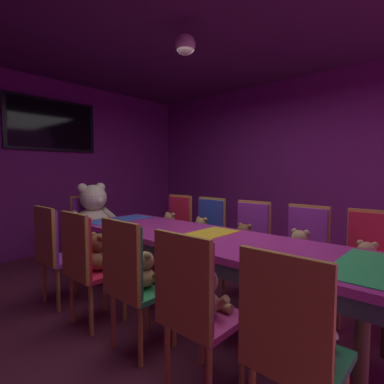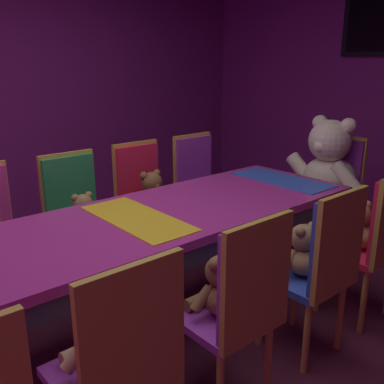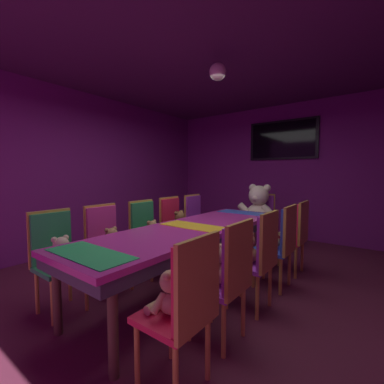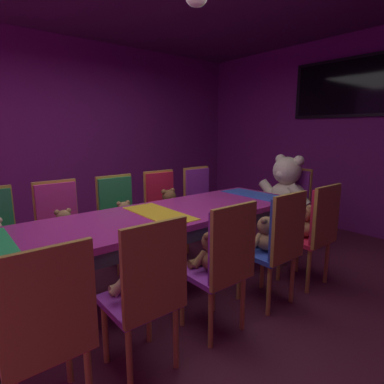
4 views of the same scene
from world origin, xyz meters
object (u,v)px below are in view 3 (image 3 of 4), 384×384
object	(u,v)px
teddy_left_1	(112,241)
chair_right_0	(188,299)
chair_right_3	(283,239)
chair_left_2	(145,229)
teddy_right_3	(270,238)
chair_left_3	(173,222)
teddy_left_3	(180,223)
teddy_right_1	(214,267)
teddy_right_2	(247,250)
throne_chair	(262,215)
chair_left_4	(196,217)
teddy_left_2	(153,232)
teddy_right_4	(286,229)
chair_left_0	(54,250)
chair_right_4	(297,230)
chair_right_2	(261,251)
teddy_left_0	(62,254)
chair_left_1	(105,238)
teddy_right_0	(170,294)
chair_right_1	(230,270)
king_teddy_bear	(258,207)
wall_tv	(282,140)
pendant_light	(218,72)
banquet_table	(193,233)

from	to	relation	value
teddy_left_1	chair_right_0	distance (m)	1.64
chair_right_3	chair_left_2	bearing A→B (deg)	20.38
teddy_right_3	chair_left_3	bearing A→B (deg)	0.63
teddy_left_3	teddy_right_1	bearing A→B (deg)	-41.47
teddy_right_2	throne_chair	distance (m)	2.19
teddy_right_2	chair_left_4	bearing A→B (deg)	-38.20
teddy_left_1	teddy_left_2	xyz separation A→B (m)	(0.02, 0.61, -0.00)
chair_right_0	teddy_right_4	xyz separation A→B (m)	(-0.15, 2.35, -0.01)
chair_left_0	teddy_left_3	world-z (taller)	chair_left_0
chair_right_4	chair_left_4	bearing A→B (deg)	-0.39
chair_right_2	chair_right_3	size ratio (longest dim) A/B	1.00
teddy_left_0	teddy_left_1	bearing A→B (deg)	91.03
teddy_left_0	chair_left_1	distance (m)	0.59
chair_right_0	chair_left_4	bearing A→B (deg)	-54.54
chair_right_2	teddy_right_3	world-z (taller)	chair_right_2
teddy_left_3	chair_right_4	size ratio (longest dim) A/B	0.36
chair_right_3	teddy_left_0	bearing A→B (deg)	49.82
teddy_right_2	teddy_left_3	bearing A→B (deg)	-23.64
chair_right_0	teddy_left_2	bearing A→B (deg)	-37.82
teddy_right_0	throne_chair	distance (m)	3.32
teddy_left_1	teddy_left_2	world-z (taller)	teddy_left_1
teddy_left_3	chair_right_0	distance (m)	2.34
chair_right_1	chair_right_4	world-z (taller)	same
teddy_right_0	chair_right_4	bearing A→B (deg)	-93.48
teddy_right_0	chair_right_1	xyz separation A→B (m)	(0.13, 0.56, 0.01)
chair_left_4	king_teddy_bear	xyz separation A→B (m)	(0.84, 0.71, 0.16)
teddy_right_0	wall_tv	xyz separation A→B (m)	(-0.70, 4.28, 1.47)
pendant_light	chair_left_3	bearing A→B (deg)	164.24
chair_left_0	teddy_right_3	distance (m)	2.35
teddy_left_2	chair_right_4	size ratio (longest dim) A/B	0.30
chair_right_4	teddy_right_4	distance (m)	0.15
chair_left_3	pendant_light	size ratio (longest dim) A/B	4.92
teddy_left_1	chair_left_4	distance (m)	1.81
teddy_right_0	chair_left_1	bearing A→B (deg)	-20.06
teddy_right_4	chair_left_4	bearing A→B (deg)	-0.43
teddy_right_4	king_teddy_bear	size ratio (longest dim) A/B	0.43
chair_left_3	chair_right_3	bearing A→B (deg)	0.57
chair_left_2	chair_right_0	world-z (taller)	same
chair_left_3	chair_left_4	distance (m)	0.60
king_teddy_bear	pendant_light	distance (m)	2.39
teddy_left_2	throne_chair	distance (m)	2.18
chair_left_1	chair_left_2	world-z (taller)	same
chair_left_4	chair_left_3	bearing A→B (deg)	-89.96
chair_right_2	king_teddy_bear	xyz separation A→B (m)	(-0.83, 1.90, 0.16)
chair_left_2	chair_right_3	bearing A→B (deg)	20.38
teddy_right_1	chair_right_3	world-z (taller)	chair_right_3
throne_chair	pendant_light	distance (m)	2.62
banquet_table	teddy_right_1	xyz separation A→B (m)	(0.68, -0.62, -0.06)
teddy_left_1	teddy_right_3	distance (m)	1.85
wall_tv	teddy_left_2	bearing A→B (deg)	-102.12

